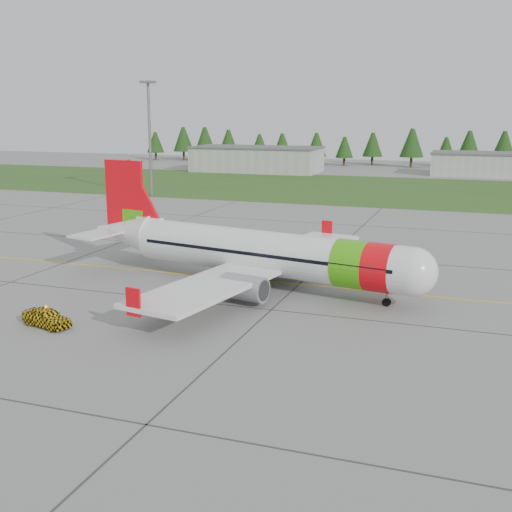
% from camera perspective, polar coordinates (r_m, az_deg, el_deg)
% --- Properties ---
extents(ground, '(320.00, 320.00, 0.00)m').
position_cam_1_polar(ground, '(54.25, -8.74, -3.70)').
color(ground, gray).
rests_on(ground, ground).
extents(aircraft, '(34.58, 32.34, 10.56)m').
position_cam_1_polar(aircraft, '(56.44, 0.27, 0.29)').
color(aircraft, white).
rests_on(aircraft, ground).
extents(follow_me_car, '(1.75, 1.93, 4.09)m').
position_cam_1_polar(follow_me_car, '(48.52, -18.22, -3.67)').
color(follow_me_car, yellow).
rests_on(follow_me_car, ground).
extents(service_van, '(2.10, 2.04, 4.82)m').
position_cam_1_polar(service_van, '(121.59, -10.53, 6.51)').
color(service_van, silver).
rests_on(service_van, ground).
extents(grass_strip, '(320.00, 50.00, 0.03)m').
position_cam_1_polar(grass_strip, '(131.02, 8.43, 5.97)').
color(grass_strip, '#30561E').
rests_on(grass_strip, ground).
extents(taxi_guideline, '(120.00, 0.25, 0.02)m').
position_cam_1_polar(taxi_guideline, '(61.15, -5.22, -1.70)').
color(taxi_guideline, gold).
rests_on(taxi_guideline, ground).
extents(hangar_west, '(32.00, 14.00, 6.00)m').
position_cam_1_polar(hangar_west, '(165.58, 0.05, 8.54)').
color(hangar_west, '#A8A8A3').
rests_on(hangar_west, ground).
extents(hangar_east, '(24.00, 12.00, 5.20)m').
position_cam_1_polar(hangar_east, '(164.22, 19.63, 7.63)').
color(hangar_east, '#A8A8A3').
rests_on(hangar_east, ground).
extents(floodlight_mast, '(0.50, 0.50, 20.00)m').
position_cam_1_polar(floodlight_mast, '(118.42, -9.41, 10.07)').
color(floodlight_mast, slate).
rests_on(floodlight_mast, ground).
extents(treeline, '(160.00, 8.00, 10.00)m').
position_cam_1_polar(treeline, '(185.69, 11.90, 9.35)').
color(treeline, '#1C3F14').
rests_on(treeline, ground).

